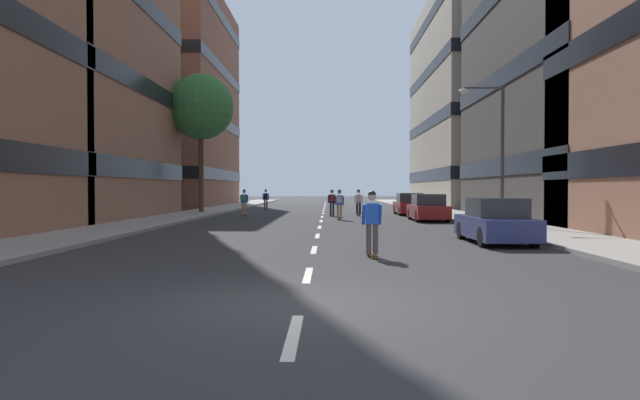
{
  "coord_description": "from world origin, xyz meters",
  "views": [
    {
      "loc": [
        0.44,
        -9.13,
        1.84
      ],
      "look_at": [
        0.0,
        19.4,
        1.26
      ],
      "focal_mm": 32.24,
      "sensor_mm": 36.0,
      "label": 1
    }
  ],
  "objects": [
    {
      "name": "parked_car_far",
      "position": [
        6.05,
        10.22,
        0.7
      ],
      "size": [
        1.82,
        4.4,
        1.52
      ],
      "color": "navy",
      "rests_on": "ground_plane"
    },
    {
      "name": "street_tree_near",
      "position": [
        -8.9,
        32.69,
        7.76
      ],
      "size": [
        4.77,
        4.77,
        10.04
      ],
      "color": "#4C3823",
      "rests_on": "sidewalk_left"
    },
    {
      "name": "lane_markings",
      "position": [
        0.0,
        33.0,
        0.0
      ],
      "size": [
        0.16,
        72.2,
        0.01
      ],
      "color": "silver",
      "rests_on": "ground_plane"
    },
    {
      "name": "skater_0",
      "position": [
        -5.21,
        28.98,
        1.02
      ],
      "size": [
        0.55,
        0.91,
        1.78
      ],
      "color": "brown",
      "rests_on": "ground_plane"
    },
    {
      "name": "skater_4",
      "position": [
        1.06,
        24.35,
        1.02
      ],
      "size": [
        0.54,
        0.91,
        1.78
      ],
      "color": "brown",
      "rests_on": "ground_plane"
    },
    {
      "name": "parked_car_mid",
      "position": [
        6.05,
        30.86,
        0.7
      ],
      "size": [
        1.82,
        4.4,
        1.52
      ],
      "color": "maroon",
      "rests_on": "ground_plane"
    },
    {
      "name": "ground_plane",
      "position": [
        0.0,
        31.46,
        0.0
      ],
      "size": [
        188.74,
        188.74,
        0.0
      ],
      "primitive_type": "plane",
      "color": "#333335"
    },
    {
      "name": "skater_1",
      "position": [
        1.6,
        6.16,
        0.98
      ],
      "size": [
        0.55,
        0.92,
        1.78
      ],
      "color": "brown",
      "rests_on": "ground_plane"
    },
    {
      "name": "building_right_far",
      "position": [
        18.25,
        50.52,
        10.63
      ],
      "size": [
        15.52,
        24.1,
        21.08
      ],
      "color": "#B2A893",
      "rests_on": "ground_plane"
    },
    {
      "name": "skater_2",
      "position": [
        2.43,
        29.22,
        1.02
      ],
      "size": [
        0.54,
        0.91,
        1.78
      ],
      "color": "brown",
      "rests_on": "ground_plane"
    },
    {
      "name": "skater_3",
      "position": [
        -4.84,
        38.74,
        1.02
      ],
      "size": [
        0.54,
        0.91,
        1.78
      ],
      "color": "brown",
      "rests_on": "ground_plane"
    },
    {
      "name": "skater_5",
      "position": [
        0.65,
        28.47,
        1.02
      ],
      "size": [
        0.56,
        0.92,
        1.78
      ],
      "color": "brown",
      "rests_on": "ground_plane"
    },
    {
      "name": "sidewalk_right",
      "position": [
        8.9,
        35.39,
        0.07
      ],
      "size": [
        3.3,
        86.5,
        0.14
      ],
      "primitive_type": "cube",
      "color": "#9E9991",
      "rests_on": "ground_plane"
    },
    {
      "name": "sidewalk_left",
      "position": [
        -8.9,
        35.39,
        0.07
      ],
      "size": [
        3.3,
        86.5,
        0.14
      ],
      "primitive_type": "cube",
      "color": "#9E9991",
      "rests_on": "ground_plane"
    },
    {
      "name": "streetlamp_right",
      "position": [
        8.2,
        17.89,
        4.14
      ],
      "size": [
        2.13,
        0.3,
        6.5
      ],
      "color": "#3F3F44",
      "rests_on": "sidewalk_right"
    },
    {
      "name": "building_left_far",
      "position": [
        -18.25,
        50.52,
        10.89
      ],
      "size": [
        15.52,
        21.2,
        21.6
      ],
      "color": "brown",
      "rests_on": "ground_plane"
    },
    {
      "name": "parked_car_near",
      "position": [
        6.05,
        23.38,
        0.7
      ],
      "size": [
        1.82,
        4.4,
        1.52
      ],
      "color": "maroon",
      "rests_on": "ground_plane"
    }
  ]
}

